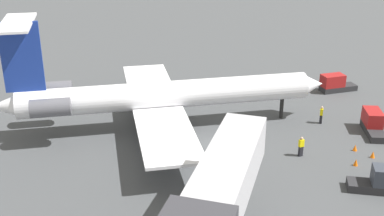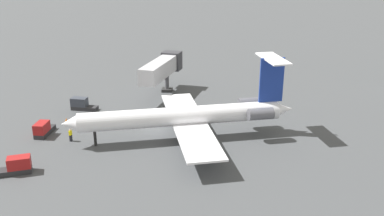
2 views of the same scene
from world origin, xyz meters
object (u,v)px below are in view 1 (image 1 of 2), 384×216
Objects in this scene: ground_crew_marshaller at (321,115)px; baggage_tug_lead at (373,123)px; baggage_tug_trailing at (335,84)px; baggage_tug_spare at (384,181)px; regional_jet at (155,94)px; traffic_cone_near at (355,148)px; traffic_cone_mid at (356,162)px; jet_bridge at (220,195)px; traffic_cone_far at (373,154)px; ground_crew_loader at (301,146)px.

baggage_tug_lead is (-1.60, -4.24, -0.02)m from ground_crew_marshaller.
baggage_tug_spare is (-20.05, 0.86, 0.00)m from baggage_tug_trailing.
regional_jet is 21.16m from baggage_tug_trailing.
ground_crew_marshaller is 0.41× the size of baggage_tug_spare.
traffic_cone_near and traffic_cone_mid have the same top height.
baggage_tug_spare is (-9.58, -17.36, -2.45)m from regional_jet.
regional_jet reaches higher than baggage_tug_spare.
regional_jet is 53.50× the size of traffic_cone_mid.
regional_jet is 2.20× the size of jet_bridge.
jet_bridge is at bearing 126.00° from baggage_tug_spare.
baggage_tug_lead is 0.95× the size of baggage_tug_trailing.
traffic_cone_mid is at bearing -41.40° from jet_bridge.
traffic_cone_near is at bearing 3.82° from baggage_tug_spare.
baggage_tug_lead is at bearing -25.62° from traffic_cone_mid.
traffic_cone_mid is (-16.42, 1.84, -0.56)m from baggage_tug_trailing.
jet_bridge reaches higher than traffic_cone_far.
ground_crew_loader is 3.07× the size of traffic_cone_mid.
regional_jet reaches higher than baggage_tug_trailing.
ground_crew_marshaller is 3.07× the size of traffic_cone_far.
baggage_tug_spare is (-11.47, -2.22, -0.02)m from ground_crew_marshaller.
traffic_cone_mid is at bearing -171.02° from ground_crew_marshaller.
baggage_tug_trailing is at bearing 6.50° from baggage_tug_lead.
traffic_cone_far is (1.38, -1.68, 0.00)m from traffic_cone_mid.
traffic_cone_near is (-5.35, -1.81, -0.58)m from ground_crew_marshaller.
baggage_tug_spare is at bearing -54.00° from jet_bridge.
traffic_cone_near and traffic_cone_far have the same top height.
baggage_tug_lead reaches higher than ground_crew_loader.
traffic_cone_far is (-15.05, 0.16, -0.56)m from baggage_tug_trailing.
jet_bridge reaches higher than ground_crew_loader.
traffic_cone_mid is at bearing 167.22° from traffic_cone_near.
jet_bridge is 23.15m from baggage_tug_lead.
jet_bridge is 24.36× the size of traffic_cone_near.
jet_bridge is (-18.01, -5.76, 1.45)m from regional_jet.
baggage_tug_trailing is 7.70× the size of traffic_cone_mid.
regional_jet reaches higher than ground_crew_loader.
jet_bridge is at bearing 142.44° from traffic_cone_near.
baggage_tug_trailing is at bearing -23.64° from jet_bridge.
regional_jet is 53.50× the size of traffic_cone_far.
ground_crew_loader is at bearing 158.64° from baggage_tug_trailing.
baggage_tug_trailing is (10.47, -18.23, -2.45)m from regional_jet.
jet_bridge is 24.36× the size of traffic_cone_mid.
ground_crew_loader is 16.19m from baggage_tug_trailing.
baggage_tug_lead reaches higher than traffic_cone_far.
jet_bridge is 18.89m from traffic_cone_near.
traffic_cone_mid is 1.00× the size of traffic_cone_far.
traffic_cone_near is (6.13, 0.41, -0.56)m from baggage_tug_spare.
baggage_tug_lead is 0.98× the size of baggage_tug_spare.
baggage_tug_spare is (-9.87, 2.02, 0.00)m from baggage_tug_lead.
baggage_tug_lead reaches higher than ground_crew_marshaller.
baggage_tug_trailing is 13.99m from traffic_cone_near.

